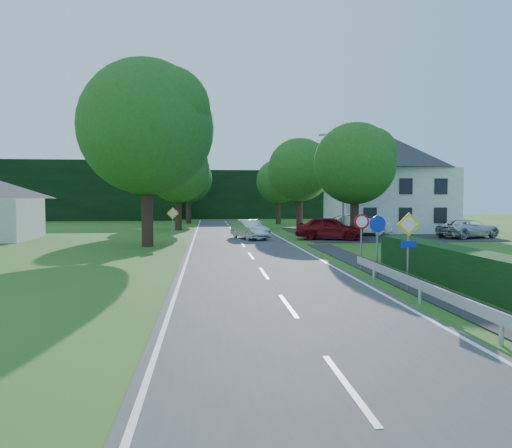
{
  "coord_description": "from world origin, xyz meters",
  "views": [
    {
      "loc": [
        -2.23,
        -7.69,
        3.07
      ],
      "look_at": [
        0.09,
        16.21,
        1.8
      ],
      "focal_mm": 35.0,
      "sensor_mm": 36.0,
      "label": 1
    }
  ],
  "objects": [
    {
      "name": "ground",
      "position": [
        0.0,
        0.0,
        0.0
      ],
      "size": [
        160.0,
        160.0,
        0.0
      ],
      "primitive_type": "plane",
      "color": "#2D5518",
      "rests_on": "ground"
    },
    {
      "name": "road",
      "position": [
        0.0,
        20.0,
        0.02
      ],
      "size": [
        7.0,
        80.0,
        0.04
      ],
      "primitive_type": "cube",
      "color": "#3D3C3F",
      "rests_on": "ground"
    },
    {
      "name": "parking_pad",
      "position": [
        12.0,
        33.0,
        0.02
      ],
      "size": [
        14.0,
        16.0,
        0.04
      ],
      "primitive_type": "cube",
      "color": "#242426",
      "rests_on": "ground"
    },
    {
      "name": "line_edge_left",
      "position": [
        -3.25,
        20.0,
        0.04
      ],
      "size": [
        0.12,
        80.0,
        0.01
      ],
      "primitive_type": "cube",
      "color": "white",
      "rests_on": "road"
    },
    {
      "name": "line_edge_right",
      "position": [
        3.25,
        20.0,
        0.04
      ],
      "size": [
        0.12,
        80.0,
        0.01
      ],
      "primitive_type": "cube",
      "color": "white",
      "rests_on": "road"
    },
    {
      "name": "line_centre",
      "position": [
        0.0,
        20.0,
        0.04
      ],
      "size": [
        0.12,
        80.0,
        0.01
      ],
      "primitive_type": null,
      "color": "white",
      "rests_on": "road"
    },
    {
      "name": "tree_main",
      "position": [
        -6.0,
        24.0,
        5.82
      ],
      "size": [
        9.4,
        9.4,
        11.64
      ],
      "primitive_type": null,
      "color": "#255218",
      "rests_on": "ground"
    },
    {
      "name": "tree_left_far",
      "position": [
        -5.0,
        40.0,
        4.29
      ],
      "size": [
        7.0,
        7.0,
        8.58
      ],
      "primitive_type": null,
      "color": "#255218",
      "rests_on": "ground"
    },
    {
      "name": "tree_right_far",
      "position": [
        7.0,
        42.0,
        4.54
      ],
      "size": [
        7.4,
        7.4,
        9.09
      ],
      "primitive_type": null,
      "color": "#255218",
      "rests_on": "ground"
    },
    {
      "name": "tree_left_back",
      "position": [
        -4.5,
        52.0,
        4.04
      ],
      "size": [
        6.6,
        6.6,
        8.07
      ],
      "primitive_type": null,
      "color": "#255218",
      "rests_on": "ground"
    },
    {
      "name": "tree_right_back",
      "position": [
        6.0,
        50.0,
        3.78
      ],
      "size": [
        6.2,
        6.2,
        7.56
      ],
      "primitive_type": null,
      "color": "#255218",
      "rests_on": "ground"
    },
    {
      "name": "tree_right_mid",
      "position": [
        8.5,
        28.0,
        4.29
      ],
      "size": [
        7.0,
        7.0,
        8.58
      ],
      "primitive_type": null,
      "color": "#255218",
      "rests_on": "ground"
    },
    {
      "name": "treeline_left",
      "position": [
        -28.0,
        62.0,
        4.0
      ],
      "size": [
        44.0,
        6.0,
        8.0
      ],
      "primitive_type": "cube",
      "color": "black",
      "rests_on": "ground"
    },
    {
      "name": "treeline_right",
      "position": [
        8.0,
        66.0,
        3.5
      ],
      "size": [
        30.0,
        5.0,
        7.0
      ],
      "primitive_type": "cube",
      "color": "black",
      "rests_on": "ground"
    },
    {
      "name": "house_white",
      "position": [
        14.0,
        36.0,
        4.41
      ],
      "size": [
        10.6,
        8.4,
        8.6
      ],
      "color": "silver",
      "rests_on": "ground"
    },
    {
      "name": "streetlight",
      "position": [
        8.06,
        30.0,
        4.46
      ],
      "size": [
        2.03,
        0.18,
        8.0
      ],
      "color": "gray",
      "rests_on": "ground"
    },
    {
      "name": "sign_priority_right",
      "position": [
        4.3,
        7.98,
        1.8
      ],
      "size": [
        0.78,
        0.09,
        2.59
      ],
      "color": "gray",
      "rests_on": "ground"
    },
    {
      "name": "sign_roundabout",
      "position": [
        4.3,
        10.98,
        1.67
      ],
      "size": [
        0.64,
        0.08,
        2.37
      ],
      "color": "gray",
      "rests_on": "ground"
    },
    {
      "name": "sign_speed_limit",
      "position": [
        4.3,
        12.97,
        1.77
      ],
      "size": [
        0.64,
        0.11,
        2.37
      ],
      "color": "gray",
      "rests_on": "ground"
    },
    {
      "name": "sign_priority_left",
      "position": [
        -4.5,
        24.98,
        1.72
      ],
      "size": [
        0.78,
        0.09,
        2.44
      ],
      "color": "gray",
      "rests_on": "ground"
    },
    {
      "name": "moving_car",
      "position": [
        0.84,
        28.64,
        0.74
      ],
      "size": [
        2.73,
        4.48,
        1.39
      ],
      "primitive_type": "imported",
      "rotation": [
        0.0,
        0.0,
        0.32
      ],
      "color": "silver",
      "rests_on": "road"
    },
    {
      "name": "motorcycle",
      "position": [
        0.98,
        34.85,
        0.48
      ],
      "size": [
        1.19,
        1.79,
        0.89
      ],
      "primitive_type": "imported",
      "rotation": [
        0.0,
        0.0,
        -0.39
      ],
      "color": "black",
      "rests_on": "road"
    },
    {
      "name": "parked_car_red",
      "position": [
        6.59,
        27.63,
        0.87
      ],
      "size": [
        5.28,
        3.6,
        1.67
      ],
      "primitive_type": "imported",
      "rotation": [
        0.0,
        0.0,
        1.2
      ],
      "color": "maroon",
      "rests_on": "parking_pad"
    },
    {
      "name": "parked_car_silver_a",
      "position": [
        9.82,
        31.38,
        0.88
      ],
      "size": [
        5.23,
        2.18,
        1.68
      ],
      "primitive_type": "imported",
      "rotation": [
        0.0,
        0.0,
        1.49
      ],
      "color": "silver",
      "rests_on": "parking_pad"
    },
    {
      "name": "parked_car_silver_b",
      "position": [
        17.33,
        28.0,
        0.73
      ],
      "size": [
        5.48,
        3.92,
        1.39
      ],
      "primitive_type": "imported",
      "rotation": [
        0.0,
        0.0,
        1.93
      ],
      "color": "silver",
      "rests_on": "parking_pad"
    },
    {
      "name": "parasol",
      "position": [
        10.31,
        34.83,
        1.03
      ],
      "size": [
        2.71,
        2.74,
        1.97
      ],
      "primitive_type": "imported",
      "rotation": [
        0.0,
        0.0,
        -0.3
      ],
      "color": "red",
      "rests_on": "parking_pad"
    }
  ]
}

